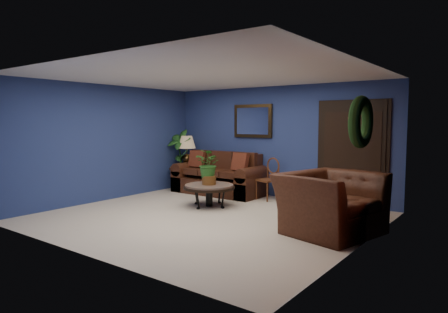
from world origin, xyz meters
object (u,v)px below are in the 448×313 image
Objects in this scene: side_chair at (270,176)px; armchair at (330,203)px; table_lamp at (187,147)px; coffee_table at (209,187)px; sofa at (220,180)px; end_table at (187,172)px.

armchair is at bearing -25.52° from side_chair.
side_chair is (2.37, 0.07, -0.54)m from table_lamp.
coffee_table is at bearing -36.18° from table_lamp.
sofa is 2.99× the size of table_lamp.
armchair is (3.42, -1.71, 0.14)m from sofa.
end_table is at bearing -163.95° from side_chair.
sofa is 1.27m from table_lamp.
end_table is 2.37m from side_chair.
coffee_table is 1.61× the size of end_table.
table_lamp is at bearing -178.17° from sofa.
sofa reaches higher than coffee_table.
coffee_table is 1.12× the size of side_chair.
sofa is 2.39× the size of side_chair.
armchair is (4.45, -1.68, 0.02)m from end_table.
side_chair is at bearing 1.41° from sofa.
end_table is at bearing -178.17° from sofa.
end_table is at bearing 143.82° from coffee_table.
table_lamp is at bearing 143.82° from coffee_table.
coffee_table is 0.72× the size of armchair.
side_chair is (0.62, 1.35, 0.14)m from coffee_table.
coffee_table is 1.49m from side_chair.
side_chair is (2.37, 0.07, 0.07)m from end_table.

